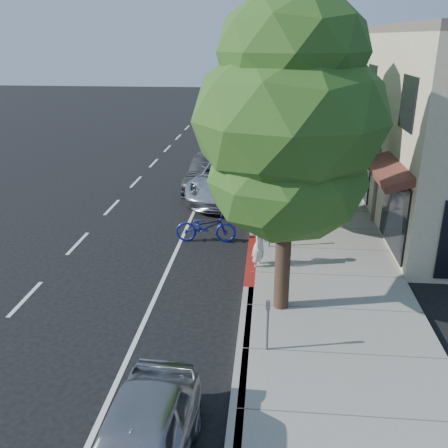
# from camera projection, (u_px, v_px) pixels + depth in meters

# --- Properties ---
(ground) EXTENTS (120.00, 120.00, 0.00)m
(ground) POSITION_uv_depth(u_px,v_px,m) (250.00, 276.00, 15.27)
(ground) COLOR black
(ground) RESTS_ON ground
(sidewalk) EXTENTS (4.60, 56.00, 0.15)m
(sidewalk) POSITION_uv_depth(u_px,v_px,m) (309.00, 197.00, 22.49)
(sidewalk) COLOR gray
(sidewalk) RESTS_ON ground
(curb) EXTENTS (0.30, 56.00, 0.15)m
(curb) POSITION_uv_depth(u_px,v_px,m) (258.00, 196.00, 22.69)
(curb) COLOR #9E998E
(curb) RESTS_ON ground
(curb_red_segment) EXTENTS (0.32, 4.00, 0.15)m
(curb_red_segment) POSITION_uv_depth(u_px,v_px,m) (251.00, 260.00, 16.17)
(curb_red_segment) COLOR maroon
(curb_red_segment) RESTS_ON ground
(storefront_building) EXTENTS (10.00, 36.00, 7.00)m
(storefront_building) POSITION_uv_depth(u_px,v_px,m) (424.00, 96.00, 29.97)
(storefront_building) COLOR beige
(storefront_building) RESTS_ON ground
(street_tree_0) EXTENTS (4.62, 4.62, 7.96)m
(street_tree_0) POSITION_uv_depth(u_px,v_px,m) (289.00, 124.00, 11.57)
(street_tree_0) COLOR black
(street_tree_0) RESTS_ON ground
(street_tree_1) EXTENTS (5.41, 5.41, 7.76)m
(street_tree_1) POSITION_uv_depth(u_px,v_px,m) (284.00, 105.00, 17.28)
(street_tree_1) COLOR black
(street_tree_1) RESTS_ON ground
(street_tree_2) EXTENTS (4.64, 4.64, 7.59)m
(street_tree_2) POSITION_uv_depth(u_px,v_px,m) (281.00, 87.00, 22.85)
(street_tree_2) COLOR black
(street_tree_2) RESTS_ON ground
(street_tree_3) EXTENTS (5.21, 5.21, 7.70)m
(street_tree_3) POSITION_uv_depth(u_px,v_px,m) (280.00, 78.00, 28.46)
(street_tree_3) COLOR black
(street_tree_3) RESTS_ON ground
(street_tree_4) EXTENTS (4.32, 4.32, 7.29)m
(street_tree_4) POSITION_uv_depth(u_px,v_px,m) (279.00, 73.00, 34.09)
(street_tree_4) COLOR black
(street_tree_4) RESTS_ON ground
(street_tree_5) EXTENTS (4.14, 4.14, 6.98)m
(street_tree_5) POSITION_uv_depth(u_px,v_px,m) (278.00, 70.00, 39.74)
(street_tree_5) COLOR black
(street_tree_5) RESTS_ON ground
(cyclist) EXTENTS (0.60, 0.74, 1.76)m
(cyclist) POSITION_uv_depth(u_px,v_px,m) (259.00, 244.00, 15.39)
(cyclist) COLOR silver
(cyclist) RESTS_ON ground
(bicycle) EXTENTS (2.17, 0.82, 1.13)m
(bicycle) POSITION_uv_depth(u_px,v_px,m) (206.00, 227.00, 17.63)
(bicycle) COLOR navy
(bicycle) RESTS_ON ground
(silver_suv) EXTENTS (3.59, 6.76, 1.81)m
(silver_suv) POSITION_uv_depth(u_px,v_px,m) (230.00, 177.00, 22.51)
(silver_suv) COLOR silver
(silver_suv) RESTS_ON ground
(dark_sedan) EXTENTS (2.21, 5.08, 1.63)m
(dark_sedan) POSITION_uv_depth(u_px,v_px,m) (212.00, 173.00, 23.56)
(dark_sedan) COLOR black
(dark_sedan) RESTS_ON ground
(white_pickup) EXTENTS (2.69, 5.28, 1.47)m
(white_pickup) POSITION_uv_depth(u_px,v_px,m) (253.00, 145.00, 29.95)
(white_pickup) COLOR silver
(white_pickup) RESTS_ON ground
(dark_suv_far) EXTENTS (2.79, 5.53, 1.80)m
(dark_suv_far) POSITION_uv_depth(u_px,v_px,m) (248.00, 115.00, 40.33)
(dark_suv_far) COLOR black
(dark_suv_far) RESTS_ON ground
(pedestrian) EXTENTS (0.95, 0.88, 1.57)m
(pedestrian) POSITION_uv_depth(u_px,v_px,m) (338.00, 189.00, 20.67)
(pedestrian) COLOR black
(pedestrian) RESTS_ON sidewalk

